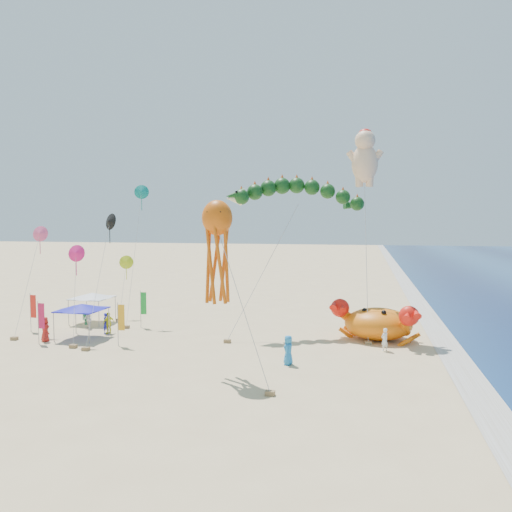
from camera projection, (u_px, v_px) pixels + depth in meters
The scene contains 11 objects.
ground at pixel (277, 349), 35.65m from camera, with size 320.00×320.00×0.00m, color #D1B784.
foam_strip at pixel (455, 359), 33.11m from camera, with size 320.00×320.00×0.00m, color silver.
crab_inflatable at pixel (378, 323), 38.24m from camera, with size 6.97×6.01×3.05m.
dragon_kite at pixel (296, 198), 41.29m from camera, with size 11.65×9.06×12.36m.
cherub_kite at pixel (365, 157), 40.21m from camera, with size 2.11×5.37×16.54m.
octopus_kite at pixel (217, 244), 29.60m from camera, with size 5.00×4.31×10.38m.
canopy_blue at pixel (82, 307), 38.79m from camera, with size 3.51×3.51×2.71m.
canopy_white at pixel (92, 296), 44.75m from camera, with size 3.49×3.49×2.71m.
feather_flags at pixel (85, 311), 39.30m from camera, with size 9.93×6.95×3.20m.
beachgoers at pixel (135, 327), 38.75m from camera, with size 26.08×9.40×1.88m.
small_kites at pixel (99, 242), 41.59m from camera, with size 8.28×13.10×12.45m.
Camera 1 is at (5.95, -34.62, 9.13)m, focal length 35.00 mm.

